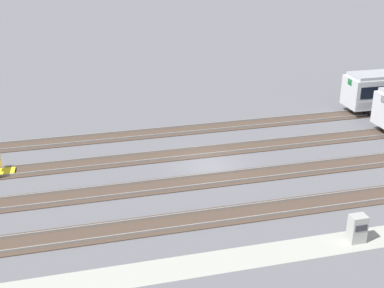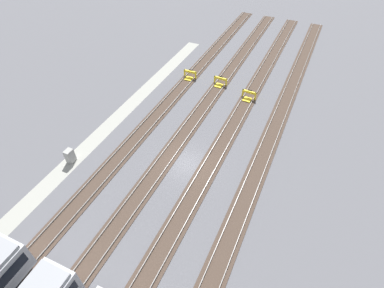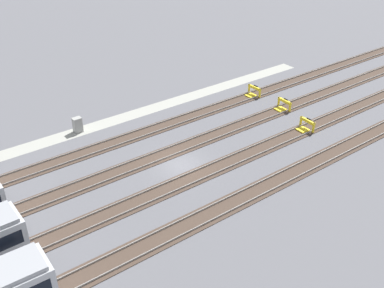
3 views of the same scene
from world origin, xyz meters
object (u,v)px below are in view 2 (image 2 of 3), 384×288
(bumper_stop_near_inner_track, at_px, (220,82))
(electrical_cabinet, at_px, (70,156))
(bumper_stop_middle_track, at_px, (248,96))
(bumper_stop_nearest_track, at_px, (190,75))

(bumper_stop_near_inner_track, relative_size, electrical_cabinet, 1.25)
(bumper_stop_near_inner_track, distance_m, electrical_cabinet, 22.96)
(bumper_stop_middle_track, bearing_deg, bumper_stop_nearest_track, -98.71)
(electrical_cabinet, bearing_deg, bumper_stop_nearest_track, 168.11)
(bumper_stop_nearest_track, height_order, bumper_stop_middle_track, same)
(bumper_stop_nearest_track, bearing_deg, bumper_stop_middle_track, 81.29)
(bumper_stop_nearest_track, relative_size, bumper_stop_middle_track, 1.00)
(bumper_stop_near_inner_track, bearing_deg, bumper_stop_nearest_track, -88.18)
(bumper_stop_nearest_track, relative_size, electrical_cabinet, 1.25)
(bumper_stop_middle_track, xyz_separation_m, electrical_cabinet, (19.42, -13.99, 0.29))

